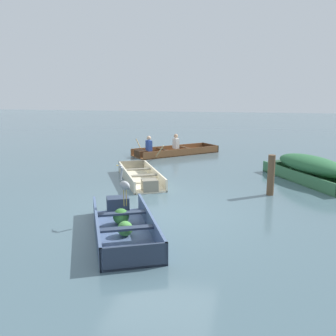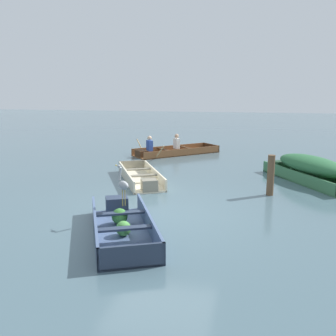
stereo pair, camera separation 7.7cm
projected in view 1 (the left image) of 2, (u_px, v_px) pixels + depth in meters
ground_plane at (161, 212)px, 8.54m from camera, size 80.00×80.00×0.00m
dinghy_slate_blue_foreground at (123, 225)px, 7.32m from camera, size 2.22×3.08×0.39m
skiff_green_near_moored at (310, 167)px, 11.38m from camera, size 2.76×3.53×0.78m
skiff_cream_mid_moored at (141, 178)px, 11.36m from camera, size 2.24×3.13×0.35m
rowboat_wooden_brown_with_crew at (171, 151)px, 16.14m from camera, size 3.58×3.53×0.88m
heron_on_dinghy at (124, 184)px, 7.63m from camera, size 0.40×0.35×0.84m
mooring_post at (271, 175)px, 9.85m from camera, size 0.19×0.19×1.08m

